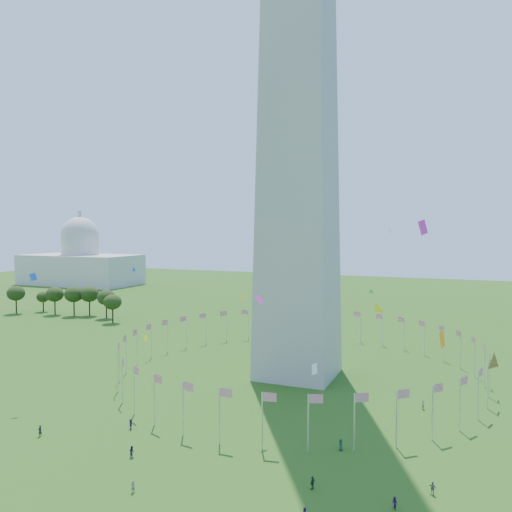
% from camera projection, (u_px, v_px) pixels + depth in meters
% --- Properties ---
extents(ground, '(600.00, 600.00, 0.00)m').
position_uv_depth(ground, '(187.00, 473.00, 68.71)').
color(ground, '#244E12').
rests_on(ground, ground).
extents(flag_ring, '(80.24, 80.24, 9.00)m').
position_uv_depth(flag_ring, '(298.00, 356.00, 114.57)').
color(flag_ring, silver).
rests_on(flag_ring, ground).
extents(capitol_building, '(70.00, 35.00, 46.00)m').
position_uv_depth(capitol_building, '(80.00, 247.00, 302.38)').
color(capitol_building, beige).
rests_on(capitol_building, ground).
extents(crowd, '(97.61, 69.66, 1.99)m').
position_uv_depth(crowd, '(229.00, 484.00, 63.96)').
color(crowd, '#1B4426').
rests_on(crowd, ground).
extents(kites_aloft, '(112.11, 76.29, 30.65)m').
position_uv_depth(kites_aloft, '(311.00, 323.00, 82.52)').
color(kites_aloft, yellow).
rests_on(kites_aloft, ground).
extents(tree_line_west, '(55.09, 15.62, 11.27)m').
position_uv_depth(tree_line_west, '(72.00, 302.00, 192.20)').
color(tree_line_west, '#2E4517').
rests_on(tree_line_west, ground).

